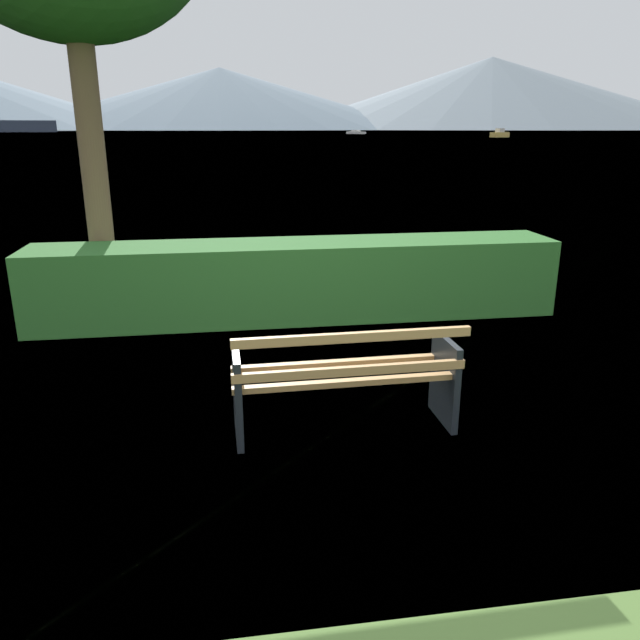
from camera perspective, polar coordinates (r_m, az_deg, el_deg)
name	(u,v)px	position (r m, az deg, el deg)	size (l,w,h in m)	color
ground_plane	(343,427)	(4.78, 2.15, -9.89)	(1400.00, 1400.00, 0.00)	#567A38
water_surface	(223,132)	(312.24, -9.02, 16.91)	(620.00, 620.00, 0.00)	#7A99A8
park_bench	(345,379)	(4.55, 2.36, -5.47)	(1.68, 0.60, 0.87)	tan
hedge_row	(298,280)	(7.34, -2.10, 3.74)	(6.17, 0.88, 0.91)	#2D6B28
fishing_boat_near	(356,132)	(211.52, 3.35, 17.02)	(5.37, 8.45, 1.24)	silver
sailboat_mid	(500,134)	(147.30, 16.37, 16.26)	(5.10, 3.94, 1.91)	gold
distant_hills	(214,92)	(576.70, -9.86, 20.17)	(938.75, 478.92, 65.87)	slate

